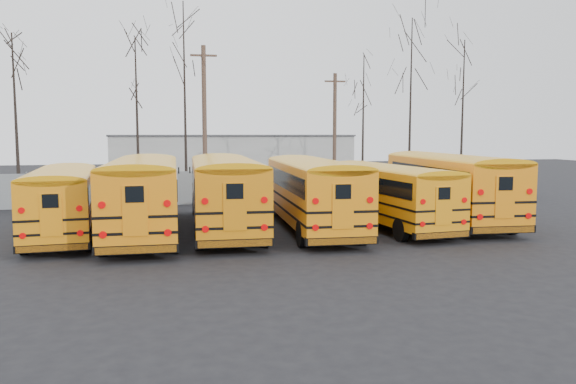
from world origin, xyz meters
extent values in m
plane|color=black|center=(0.00, 0.00, 0.00)|extent=(120.00, 120.00, 0.00)
cube|color=gray|center=(0.00, 12.00, 1.00)|extent=(40.00, 0.04, 2.00)
cube|color=#BBBAB5|center=(2.00, 32.00, 2.00)|extent=(22.00, 8.00, 4.00)
cylinder|color=black|center=(-9.39, -0.84, 0.47)|extent=(0.33, 0.95, 0.93)
cylinder|color=black|center=(-7.29, -0.68, 0.47)|extent=(0.33, 0.95, 0.93)
cylinder|color=black|center=(-9.99, 6.99, 0.47)|extent=(0.33, 0.95, 0.93)
cylinder|color=black|center=(-7.88, 7.15, 0.47)|extent=(0.33, 0.95, 0.93)
cube|color=orange|center=(-8.57, 2.27, 1.57)|extent=(2.99, 8.84, 2.20)
cube|color=orange|center=(-8.96, 7.39, 0.93)|extent=(2.22, 1.74, 0.93)
cube|color=black|center=(-8.56, 2.08, 2.06)|extent=(2.96, 7.92, 0.65)
cube|color=black|center=(-8.63, 3.06, 0.89)|extent=(3.14, 10.45, 0.08)
cube|color=black|center=(-8.63, 3.06, 1.36)|extent=(3.14, 10.45, 0.08)
cube|color=black|center=(-8.25, -1.97, 0.42)|extent=(2.40, 0.39, 0.26)
cube|color=black|center=(-9.02, 8.14, 0.42)|extent=(2.25, 0.36, 0.24)
cube|color=orange|center=(-8.24, -2.08, 1.54)|extent=(0.70, 0.09, 1.45)
cylinder|color=#B20505|center=(-9.13, -2.15, 0.89)|extent=(0.21, 0.05, 0.21)
cylinder|color=#B20505|center=(-7.35, -2.02, 0.89)|extent=(0.21, 0.05, 0.21)
cylinder|color=#B20505|center=(-9.13, -2.15, 1.73)|extent=(0.21, 0.05, 0.21)
cylinder|color=#B20505|center=(-7.35, -2.02, 1.73)|extent=(0.21, 0.05, 0.21)
cylinder|color=black|center=(-6.66, -1.74, 0.53)|extent=(0.32, 1.07, 1.07)
cylinder|color=black|center=(-4.24, -1.80, 0.53)|extent=(0.32, 1.07, 1.07)
cylinder|color=black|center=(-6.44, 7.22, 0.53)|extent=(0.32, 1.07, 1.07)
cylinder|color=black|center=(-4.03, 7.16, 0.53)|extent=(0.32, 1.07, 1.07)
cube|color=orange|center=(-5.37, 1.69, 1.79)|extent=(2.91, 9.99, 2.51)
cube|color=orange|center=(-5.22, 7.56, 1.07)|extent=(2.45, 1.87, 1.07)
cube|color=black|center=(-5.37, 1.48, 2.35)|extent=(2.93, 8.92, 0.75)
cube|color=black|center=(-5.34, 2.60, 1.01)|extent=(2.99, 11.83, 0.10)
cube|color=black|center=(-5.34, 2.60, 1.55)|extent=(2.99, 11.83, 0.10)
cube|color=black|center=(-5.48, -3.16, 0.48)|extent=(2.74, 0.30, 0.30)
cube|color=black|center=(-5.20, 8.42, 0.48)|extent=(2.57, 0.28, 0.28)
cube|color=orange|center=(-5.49, -3.28, 1.76)|extent=(0.80, 0.06, 1.65)
cylinder|color=#B20505|center=(-6.50, -3.26, 1.01)|extent=(0.24, 0.05, 0.23)
cylinder|color=#B20505|center=(-4.47, -3.31, 1.01)|extent=(0.24, 0.05, 0.23)
cylinder|color=#B20505|center=(-6.50, -3.26, 1.97)|extent=(0.24, 0.05, 0.23)
cylinder|color=#B20505|center=(-4.47, -3.31, 1.97)|extent=(0.24, 0.05, 0.23)
cylinder|color=black|center=(-3.35, -1.37, 0.53)|extent=(0.35, 1.07, 1.06)
cylinder|color=black|center=(-0.95, -1.48, 0.53)|extent=(0.35, 1.07, 1.06)
cylinder|color=black|center=(-2.94, 7.54, 0.53)|extent=(0.35, 1.07, 1.06)
cylinder|color=black|center=(-0.54, 7.43, 0.53)|extent=(0.35, 1.07, 1.06)
cube|color=orange|center=(-1.99, 2.02, 1.78)|extent=(3.10, 9.99, 2.50)
cube|color=orange|center=(-1.72, 7.86, 1.06)|extent=(2.47, 1.91, 1.06)
cube|color=black|center=(-2.00, 1.81, 2.34)|extent=(3.10, 8.93, 0.74)
cube|color=black|center=(-1.95, 2.92, 1.01)|extent=(3.22, 11.81, 0.10)
cube|color=black|center=(-1.95, 2.92, 1.54)|extent=(3.22, 11.81, 0.10)
cube|color=black|center=(-2.21, -2.81, 0.48)|extent=(2.73, 0.36, 0.30)
cube|color=black|center=(-1.68, 8.70, 0.48)|extent=(2.56, 0.33, 0.28)
cube|color=orange|center=(-2.21, -2.92, 1.75)|extent=(0.80, 0.08, 1.65)
cylinder|color=#B20505|center=(-3.22, -2.89, 1.01)|extent=(0.24, 0.05, 0.23)
cylinder|color=#B20505|center=(-1.21, -2.98, 1.01)|extent=(0.24, 0.05, 0.23)
cylinder|color=#B20505|center=(-3.22, -2.89, 1.96)|extent=(0.24, 0.05, 0.23)
cylinder|color=#B20505|center=(-1.21, -2.98, 1.96)|extent=(0.24, 0.05, 0.23)
cylinder|color=black|center=(0.43, -1.77, 0.52)|extent=(0.34, 1.05, 1.03)
cylinder|color=black|center=(2.76, -1.89, 0.52)|extent=(0.34, 1.05, 1.03)
cylinder|color=black|center=(0.87, 6.89, 0.52)|extent=(0.34, 1.05, 1.03)
cylinder|color=black|center=(3.20, 6.77, 0.52)|extent=(0.34, 1.05, 1.03)
cube|color=orange|center=(1.77, 1.52, 1.73)|extent=(3.06, 9.72, 2.43)
cube|color=orange|center=(2.06, 7.19, 1.03)|extent=(2.41, 1.87, 1.03)
cube|color=black|center=(1.76, 1.31, 2.27)|extent=(3.05, 8.69, 0.72)
cube|color=black|center=(1.81, 2.40, 0.98)|extent=(3.19, 11.49, 0.09)
cube|color=black|center=(1.81, 2.40, 1.50)|extent=(3.19, 11.49, 0.09)
cube|color=black|center=(1.53, -3.17, 0.46)|extent=(2.65, 0.36, 0.29)
cube|color=black|center=(2.10, 8.01, 0.46)|extent=(2.48, 0.33, 0.27)
cube|color=orange|center=(1.53, -3.29, 1.70)|extent=(0.78, 0.08, 1.60)
cylinder|color=#B20505|center=(0.55, -3.25, 0.98)|extent=(0.23, 0.05, 0.23)
cylinder|color=#B20505|center=(2.50, -3.35, 0.98)|extent=(0.23, 0.05, 0.23)
cylinder|color=#B20505|center=(0.55, -3.25, 1.91)|extent=(0.23, 0.05, 0.23)
cylinder|color=#B20505|center=(2.50, -3.35, 1.91)|extent=(0.23, 0.05, 0.23)
cylinder|color=black|center=(4.51, -1.54, 0.47)|extent=(0.33, 0.95, 0.93)
cylinder|color=black|center=(6.61, -1.37, 0.47)|extent=(0.33, 0.95, 0.93)
cylinder|color=black|center=(3.90, 6.28, 0.47)|extent=(0.33, 0.95, 0.93)
cylinder|color=black|center=(6.01, 6.45, 0.47)|extent=(0.33, 0.95, 0.93)
cube|color=orange|center=(5.32, 1.57, 1.56)|extent=(3.00, 8.84, 2.19)
cube|color=orange|center=(4.93, 6.69, 0.93)|extent=(2.22, 1.74, 0.93)
cube|color=black|center=(5.34, 1.38, 2.05)|extent=(2.96, 7.91, 0.65)
cube|color=black|center=(5.26, 2.36, 0.89)|extent=(3.15, 10.44, 0.08)
cube|color=black|center=(5.26, 2.36, 1.35)|extent=(3.15, 10.44, 0.08)
cube|color=black|center=(5.65, -2.67, 0.42)|extent=(2.40, 0.39, 0.26)
cube|color=black|center=(4.87, 7.44, 0.42)|extent=(2.25, 0.36, 0.24)
cube|color=orange|center=(5.66, -2.77, 1.54)|extent=(0.70, 0.09, 1.45)
cylinder|color=#B20505|center=(4.78, -2.85, 0.89)|extent=(0.21, 0.05, 0.21)
cylinder|color=#B20505|center=(6.55, -2.71, 0.89)|extent=(0.21, 0.05, 0.21)
cylinder|color=#B20505|center=(4.78, -2.85, 1.73)|extent=(0.21, 0.05, 0.21)
cylinder|color=#B20505|center=(6.55, -2.71, 1.73)|extent=(0.21, 0.05, 0.21)
cylinder|color=black|center=(7.28, -0.95, 0.54)|extent=(0.37, 1.09, 1.07)
cylinder|color=black|center=(9.69, -1.12, 0.54)|extent=(0.37, 1.09, 1.07)
cylinder|color=black|center=(7.91, 8.02, 0.54)|extent=(0.37, 1.09, 1.07)
cylinder|color=black|center=(10.32, 7.86, 0.54)|extent=(0.37, 1.09, 1.07)
cube|color=orange|center=(8.73, 2.44, 1.79)|extent=(3.37, 10.12, 2.52)
cube|color=orange|center=(9.14, 8.31, 1.07)|extent=(2.53, 1.98, 1.07)
cube|color=black|center=(8.71, 2.22, 2.36)|extent=(3.33, 9.06, 0.75)
cube|color=black|center=(8.79, 3.34, 1.02)|extent=(3.53, 11.96, 0.10)
cube|color=black|center=(8.79, 3.34, 1.55)|extent=(3.53, 11.96, 0.10)
cube|color=black|center=(8.39, -2.43, 0.48)|extent=(2.75, 0.43, 0.30)
cube|color=black|center=(9.20, 9.17, 0.48)|extent=(2.58, 0.39, 0.28)
cube|color=orange|center=(8.38, -2.54, 1.77)|extent=(0.80, 0.10, 1.66)
cylinder|color=#B20505|center=(7.37, -2.48, 1.02)|extent=(0.24, 0.06, 0.24)
cylinder|color=#B20505|center=(9.40, -2.62, 1.02)|extent=(0.24, 0.06, 0.24)
cylinder|color=#B20505|center=(7.37, -2.48, 1.98)|extent=(0.24, 0.06, 0.24)
cylinder|color=#B20505|center=(9.40, -2.62, 1.98)|extent=(0.24, 0.06, 0.24)
cylinder|color=brown|center=(-1.62, 17.79, 5.13)|extent=(0.32, 0.32, 10.26)
cube|color=brown|center=(-1.62, 17.79, 9.58)|extent=(1.83, 0.23, 0.14)
cylinder|color=#4C372B|center=(7.55, 16.85, 4.25)|extent=(0.26, 0.26, 8.49)
cube|color=#4C372B|center=(7.55, 16.85, 7.92)|extent=(1.51, 0.21, 0.11)
cone|color=black|center=(-12.86, 13.96, 5.01)|extent=(0.26, 0.26, 10.03)
cone|color=black|center=(-6.05, 15.37, 5.10)|extent=(0.26, 0.26, 10.21)
cone|color=black|center=(-2.97, 17.04, 6.49)|extent=(0.26, 0.26, 12.99)
cone|color=black|center=(9.80, 17.13, 4.96)|extent=(0.26, 0.26, 9.92)
cone|color=black|center=(13.81, 17.82, 6.40)|extent=(0.26, 0.26, 12.81)
cone|color=black|center=(17.39, 16.47, 5.55)|extent=(0.26, 0.26, 11.11)
camera|label=1|loc=(-4.64, -21.78, 4.23)|focal=35.00mm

